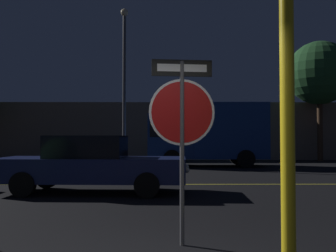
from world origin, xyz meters
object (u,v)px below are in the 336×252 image
Objects in this scene: stop_sign at (182,114)px; street_lamp at (124,74)px; passing_car_2 at (91,164)px; delivery_truck at (206,133)px; tree_0 at (319,73)px; yellow_pole_right at (287,102)px.

street_lamp is (-2.22, 13.35, 2.81)m from stop_sign.
delivery_truck is at bearing 158.83° from passing_car_2.
stop_sign is 0.42× the size of delivery_truck.
tree_0 is at bearing -60.98° from delivery_truck.
yellow_pole_right is 20.86m from tree_0.
stop_sign is 5.23m from passing_car_2.
yellow_pole_right is 0.45× the size of street_lamp.
yellow_pole_right is at bearing -61.67° from stop_sign.
delivery_truck is 4.94m from street_lamp.
street_lamp is at bearing 102.10° from yellow_pole_right.
street_lamp is at bearing 93.71° from delivery_truck.
street_lamp is 12.09m from tree_0.
street_lamp is at bearing -160.02° from tree_0.
passing_car_2 is 17.62m from tree_0.
tree_0 reaches higher than delivery_truck.
tree_0 is (8.18, 18.85, 3.55)m from yellow_pole_right.
yellow_pole_right is at bearing 29.30° from passing_car_2.
yellow_pole_right is 0.48× the size of tree_0.
street_lamp is (-4.02, -0.20, 2.87)m from delivery_truck.
passing_car_2 is 0.85× the size of delivery_truck.
stop_sign is 0.50× the size of passing_car_2.
street_lamp is 1.08× the size of tree_0.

